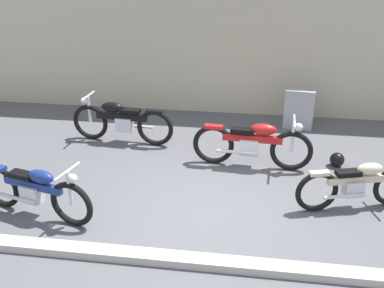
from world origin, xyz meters
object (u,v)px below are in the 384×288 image
(motorcycle_blue, at_px, (35,190))
(stone_marker, at_px, (299,110))
(motorcycle_black, at_px, (121,121))
(helmet, at_px, (337,160))
(motorcycle_cream, at_px, (358,184))
(motorcycle_red, at_px, (253,143))

(motorcycle_blue, bearing_deg, stone_marker, 58.52)
(motorcycle_blue, xyz_separation_m, motorcycle_black, (0.53, 2.83, 0.02))
(helmet, bearing_deg, motorcycle_black, 173.33)
(motorcycle_cream, bearing_deg, helmet, 76.54)
(motorcycle_red, height_order, motorcycle_cream, motorcycle_red)
(helmet, distance_m, motorcycle_black, 4.34)
(motorcycle_red, bearing_deg, motorcycle_black, 167.92)
(motorcycle_blue, distance_m, motorcycle_black, 2.88)
(helmet, bearing_deg, motorcycle_red, -171.43)
(motorcycle_blue, height_order, motorcycle_black, motorcycle_black)
(motorcycle_black, bearing_deg, stone_marker, -156.26)
(motorcycle_red, xyz_separation_m, motorcycle_black, (-2.72, 0.74, -0.01))
(stone_marker, relative_size, motorcycle_blue, 0.44)
(motorcycle_cream, bearing_deg, stone_marker, 85.84)
(stone_marker, height_order, motorcycle_blue, motorcycle_blue)
(motorcycle_black, bearing_deg, motorcycle_cream, 161.14)
(motorcycle_blue, bearing_deg, helmet, 40.18)
(motorcycle_red, bearing_deg, motorcycle_cream, -32.45)
(motorcycle_cream, relative_size, motorcycle_black, 0.88)
(helmet, xyz_separation_m, motorcycle_cream, (0.06, -1.42, 0.29))
(motorcycle_red, height_order, motorcycle_black, motorcycle_red)
(stone_marker, bearing_deg, motorcycle_black, -161.16)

